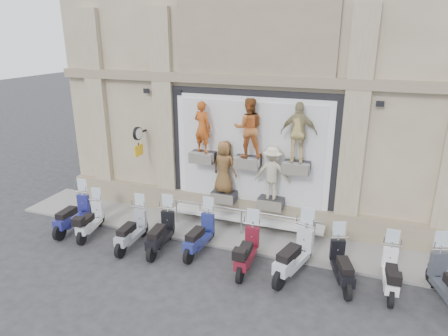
{
  "coord_description": "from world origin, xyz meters",
  "views": [
    {
      "loc": [
        3.46,
        -8.96,
        6.23
      ],
      "look_at": [
        -0.55,
        1.9,
        2.28
      ],
      "focal_mm": 32.0,
      "sensor_mm": 36.0,
      "label": 1
    }
  ],
  "objects_px": {
    "scooter_b": "(90,215)",
    "scooter_i": "(392,266)",
    "scooter_g": "(295,247)",
    "scooter_h": "(343,258)",
    "scooter_f": "(247,244)",
    "scooter_a": "(72,208)",
    "guard_rail": "(241,223)",
    "scooter_c": "(131,224)",
    "scooter_d": "(160,226)",
    "clock_sign_bracket": "(138,138)",
    "scooter_e": "(199,228)"
  },
  "relations": [
    {
      "from": "scooter_c",
      "to": "scooter_d",
      "type": "height_order",
      "value": "scooter_d"
    },
    {
      "from": "scooter_c",
      "to": "scooter_g",
      "type": "height_order",
      "value": "scooter_g"
    },
    {
      "from": "scooter_h",
      "to": "scooter_i",
      "type": "bearing_deg",
      "value": -13.51
    },
    {
      "from": "scooter_c",
      "to": "scooter_h",
      "type": "bearing_deg",
      "value": -0.46
    },
    {
      "from": "scooter_a",
      "to": "scooter_c",
      "type": "xyz_separation_m",
      "value": [
        2.39,
        -0.24,
        -0.04
      ]
    },
    {
      "from": "scooter_d",
      "to": "scooter_f",
      "type": "height_order",
      "value": "scooter_d"
    },
    {
      "from": "guard_rail",
      "to": "scooter_d",
      "type": "height_order",
      "value": "scooter_d"
    },
    {
      "from": "scooter_f",
      "to": "scooter_i",
      "type": "distance_m",
      "value": 3.68
    },
    {
      "from": "scooter_d",
      "to": "scooter_i",
      "type": "height_order",
      "value": "scooter_d"
    },
    {
      "from": "scooter_b",
      "to": "scooter_g",
      "type": "relative_size",
      "value": 0.82
    },
    {
      "from": "scooter_e",
      "to": "scooter_g",
      "type": "distance_m",
      "value": 2.86
    },
    {
      "from": "clock_sign_bracket",
      "to": "scooter_a",
      "type": "xyz_separation_m",
      "value": [
        -1.41,
        -2.0,
        -2.01
      ]
    },
    {
      "from": "clock_sign_bracket",
      "to": "scooter_b",
      "type": "relative_size",
      "value": 0.58
    },
    {
      "from": "scooter_a",
      "to": "scooter_h",
      "type": "distance_m",
      "value": 8.54
    },
    {
      "from": "scooter_d",
      "to": "scooter_i",
      "type": "xyz_separation_m",
      "value": [
        6.39,
        0.18,
        -0.05
      ]
    },
    {
      "from": "scooter_d",
      "to": "scooter_i",
      "type": "distance_m",
      "value": 6.4
    },
    {
      "from": "guard_rail",
      "to": "scooter_c",
      "type": "bearing_deg",
      "value": -148.71
    },
    {
      "from": "scooter_d",
      "to": "scooter_h",
      "type": "xyz_separation_m",
      "value": [
        5.22,
        0.08,
        -0.03
      ]
    },
    {
      "from": "scooter_d",
      "to": "scooter_f",
      "type": "distance_m",
      "value": 2.72
    },
    {
      "from": "scooter_h",
      "to": "scooter_c",
      "type": "bearing_deg",
      "value": 163.87
    },
    {
      "from": "scooter_d",
      "to": "scooter_h",
      "type": "bearing_deg",
      "value": -4.59
    },
    {
      "from": "scooter_g",
      "to": "scooter_f",
      "type": "bearing_deg",
      "value": -158.3
    },
    {
      "from": "guard_rail",
      "to": "scooter_i",
      "type": "xyz_separation_m",
      "value": [
        4.4,
        -1.46,
        0.26
      ]
    },
    {
      "from": "scooter_a",
      "to": "scooter_e",
      "type": "distance_m",
      "value": 4.46
    },
    {
      "from": "clock_sign_bracket",
      "to": "scooter_f",
      "type": "bearing_deg",
      "value": -25.46
    },
    {
      "from": "scooter_d",
      "to": "scooter_g",
      "type": "bearing_deg",
      "value": -5.06
    },
    {
      "from": "scooter_b",
      "to": "scooter_h",
      "type": "bearing_deg",
      "value": -10.82
    },
    {
      "from": "guard_rail",
      "to": "scooter_d",
      "type": "bearing_deg",
      "value": -140.6
    },
    {
      "from": "clock_sign_bracket",
      "to": "scooter_a",
      "type": "bearing_deg",
      "value": -125.18
    },
    {
      "from": "scooter_a",
      "to": "scooter_f",
      "type": "xyz_separation_m",
      "value": [
        6.04,
        -0.2,
        -0.02
      ]
    },
    {
      "from": "scooter_c",
      "to": "scooter_g",
      "type": "relative_size",
      "value": 0.87
    },
    {
      "from": "scooter_f",
      "to": "scooter_g",
      "type": "relative_size",
      "value": 0.88
    },
    {
      "from": "scooter_b",
      "to": "scooter_d",
      "type": "xyz_separation_m",
      "value": [
        2.57,
        -0.03,
        0.07
      ]
    },
    {
      "from": "scooter_c",
      "to": "scooter_g",
      "type": "distance_m",
      "value": 4.92
    },
    {
      "from": "scooter_g",
      "to": "scooter_h",
      "type": "height_order",
      "value": "scooter_g"
    },
    {
      "from": "scooter_f",
      "to": "scooter_a",
      "type": "bearing_deg",
      "value": 175.78
    },
    {
      "from": "scooter_e",
      "to": "scooter_f",
      "type": "height_order",
      "value": "scooter_e"
    },
    {
      "from": "scooter_a",
      "to": "scooter_e",
      "type": "height_order",
      "value": "scooter_a"
    },
    {
      "from": "clock_sign_bracket",
      "to": "scooter_e",
      "type": "distance_m",
      "value": 4.09
    },
    {
      "from": "guard_rail",
      "to": "scooter_b",
      "type": "distance_m",
      "value": 4.85
    },
    {
      "from": "scooter_b",
      "to": "scooter_c",
      "type": "bearing_deg",
      "value": -17.02
    },
    {
      "from": "scooter_a",
      "to": "scooter_e",
      "type": "xyz_separation_m",
      "value": [
        4.46,
        0.17,
        -0.02
      ]
    },
    {
      "from": "scooter_b",
      "to": "scooter_e",
      "type": "height_order",
      "value": "scooter_e"
    },
    {
      "from": "guard_rail",
      "to": "scooter_h",
      "type": "bearing_deg",
      "value": -25.75
    },
    {
      "from": "guard_rail",
      "to": "scooter_b",
      "type": "relative_size",
      "value": 2.9
    },
    {
      "from": "scooter_a",
      "to": "scooter_i",
      "type": "height_order",
      "value": "scooter_a"
    },
    {
      "from": "scooter_g",
      "to": "scooter_h",
      "type": "relative_size",
      "value": 1.17
    },
    {
      "from": "scooter_f",
      "to": "scooter_h",
      "type": "relative_size",
      "value": 1.03
    },
    {
      "from": "clock_sign_bracket",
      "to": "scooter_g",
      "type": "bearing_deg",
      "value": -19.41
    },
    {
      "from": "scooter_b",
      "to": "scooter_i",
      "type": "relative_size",
      "value": 0.98
    }
  ]
}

